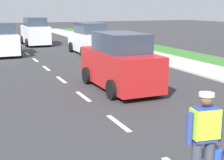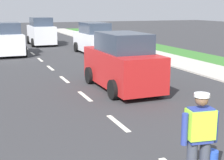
{
  "view_description": "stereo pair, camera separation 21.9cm",
  "coord_description": "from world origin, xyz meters",
  "px_view_note": "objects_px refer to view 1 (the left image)",
  "views": [
    {
      "loc": [
        -3.51,
        -2.05,
        3.05
      ],
      "look_at": [
        0.01,
        6.17,
        1.1
      ],
      "focal_mm": 53.4,
      "sensor_mm": 36.0,
      "label": 1
    },
    {
      "loc": [
        -3.3,
        -2.13,
        3.05
      ],
      "look_at": [
        0.01,
        6.17,
        1.1
      ],
      "focal_mm": 53.4,
      "sensor_mm": 36.0,
      "label": 2
    }
  ],
  "objects_px": {
    "road_worker": "(205,134)",
    "car_oncoming_second": "(3,40)",
    "car_parked_far": "(89,39)",
    "car_outgoing_ahead": "(120,63)",
    "car_outgoing_far": "(35,32)"
  },
  "relations": [
    {
      "from": "road_worker",
      "to": "car_oncoming_second",
      "type": "xyz_separation_m",
      "value": [
        -1.59,
        18.33,
        0.05
      ]
    },
    {
      "from": "road_worker",
      "to": "car_parked_far",
      "type": "height_order",
      "value": "car_parked_far"
    },
    {
      "from": "road_worker",
      "to": "car_outgoing_ahead",
      "type": "xyz_separation_m",
      "value": [
        1.59,
        7.01,
        0.06
      ]
    },
    {
      "from": "car_outgoing_far",
      "to": "car_oncoming_second",
      "type": "bearing_deg",
      "value": -120.42
    },
    {
      "from": "car_oncoming_second",
      "to": "car_outgoing_far",
      "type": "bearing_deg",
      "value": 59.58
    },
    {
      "from": "car_outgoing_ahead",
      "to": "car_outgoing_far",
      "type": "bearing_deg",
      "value": 90.36
    },
    {
      "from": "car_parked_far",
      "to": "car_outgoing_far",
      "type": "xyz_separation_m",
      "value": [
        -2.34,
        6.75,
        0.09
      ]
    },
    {
      "from": "car_outgoing_ahead",
      "to": "car_parked_far",
      "type": "bearing_deg",
      "value": 77.16
    },
    {
      "from": "car_parked_far",
      "to": "car_outgoing_far",
      "type": "bearing_deg",
      "value": 109.11
    },
    {
      "from": "car_parked_far",
      "to": "car_oncoming_second",
      "type": "bearing_deg",
      "value": 164.39
    },
    {
      "from": "car_outgoing_ahead",
      "to": "car_outgoing_far",
      "type": "distance_m",
      "value": 16.57
    },
    {
      "from": "car_outgoing_ahead",
      "to": "car_parked_far",
      "type": "height_order",
      "value": "car_outgoing_ahead"
    },
    {
      "from": "car_outgoing_ahead",
      "to": "car_oncoming_second",
      "type": "relative_size",
      "value": 1.05
    },
    {
      "from": "car_oncoming_second",
      "to": "road_worker",
      "type": "bearing_deg",
      "value": -85.04
    },
    {
      "from": "road_worker",
      "to": "car_oncoming_second",
      "type": "height_order",
      "value": "car_oncoming_second"
    }
  ]
}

